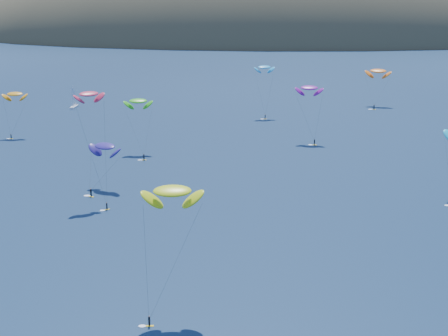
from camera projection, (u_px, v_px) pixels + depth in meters
name	position (u px, v px, depth m)	size (l,w,h in m)	color
island	(284.00, 46.00, 612.26)	(730.00, 300.00, 210.00)	#3D3526
sailboat	(74.00, 106.00, 261.80)	(7.71, 6.70, 9.68)	silver
kitesurfer_1	(15.00, 94.00, 211.05)	(8.52, 7.34, 16.78)	yellow
kitesurfer_2	(172.00, 191.00, 97.26)	(9.64, 9.38, 22.70)	yellow
kitesurfer_3	(138.00, 101.00, 191.48)	(8.99, 13.21, 18.30)	yellow
kitesurfer_4	(264.00, 67.00, 240.65)	(8.31, 8.79, 21.40)	yellow
kitesurfer_6	(309.00, 88.00, 203.61)	(9.09, 8.72, 20.23)	yellow
kitesurfer_9	(89.00, 94.00, 146.21)	(9.30, 11.71, 27.99)	yellow
kitesurfer_10	(105.00, 146.00, 158.95)	(10.43, 12.55, 13.62)	yellow
kitesurfer_11	(378.00, 71.00, 263.80)	(11.37, 14.85, 17.47)	yellow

